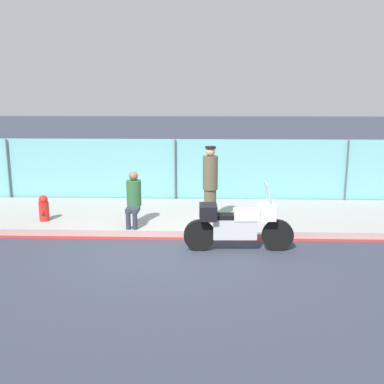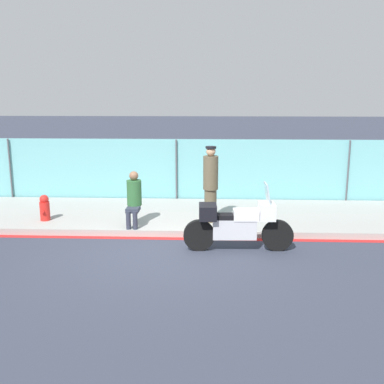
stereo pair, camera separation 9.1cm
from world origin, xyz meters
The scene contains 8 objects.
ground_plane centered at (0.00, 0.00, 0.00)m, with size 120.00×120.00×0.00m, color #333847.
sidewalk centered at (0.00, 2.62, 0.08)m, with size 37.24×3.27×0.15m.
curb_paint_stripe centered at (0.00, 0.89, 0.00)m, with size 37.24×0.18×0.01m.
storefront_fence centered at (0.00, 4.34, 0.96)m, with size 35.38×0.17×1.92m.
motorcycle centered at (1.59, 0.18, 0.58)m, with size 2.30×0.54×1.44m.
officer_standing centered at (1.02, 1.81, 1.11)m, with size 0.36×0.36×1.85m.
person_seated_on_curb centered at (-0.79, 1.44, 0.87)m, with size 0.35×0.65×1.29m.
fire_hydrant centered at (-3.07, 1.75, 0.47)m, with size 0.24×0.30×0.64m.
Camera 2 is at (1.04, -8.82, 3.20)m, focal length 42.00 mm.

